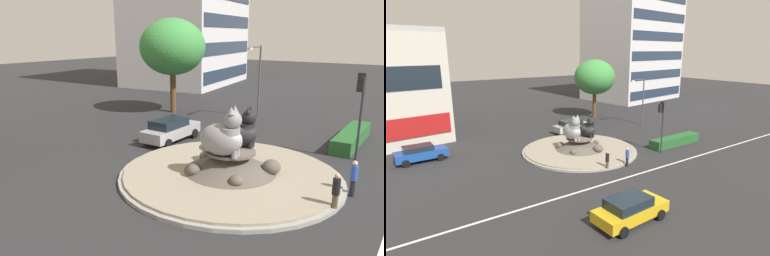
% 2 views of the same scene
% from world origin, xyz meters
% --- Properties ---
extents(ground_plane, '(160.00, 160.00, 0.00)m').
position_xyz_m(ground_plane, '(0.00, 0.00, 0.00)').
color(ground_plane, '#28282B').
extents(roundabout_island, '(11.15, 11.15, 1.40)m').
position_xyz_m(roundabout_island, '(0.00, -0.01, 0.44)').
color(roundabout_island, gray).
rests_on(roundabout_island, ground).
extents(cat_statue_grey, '(1.58, 2.56, 2.45)m').
position_xyz_m(cat_statue_grey, '(-0.88, -0.10, 2.29)').
color(cat_statue_grey, gray).
rests_on(cat_statue_grey, roundabout_island).
extents(cat_statue_black, '(1.43, 2.27, 2.15)m').
position_xyz_m(cat_statue_black, '(0.92, -0.11, 2.18)').
color(cat_statue_black, black).
rests_on(cat_statue_black, roundabout_island).
extents(traffic_light_mast, '(0.77, 0.48, 4.98)m').
position_xyz_m(traffic_light_mast, '(6.25, -4.65, 3.65)').
color(traffic_light_mast, '#2D2D33').
rests_on(traffic_light_mast, ground).
extents(clipped_hedge_strip, '(6.50, 1.20, 0.90)m').
position_xyz_m(clipped_hedge_strip, '(9.50, -3.84, 0.45)').
color(clipped_hedge_strip, '#235B28').
rests_on(clipped_hedge_strip, ground).
extents(broadleaf_tree_behind_island, '(5.88, 5.88, 8.41)m').
position_xyz_m(broadleaf_tree_behind_island, '(10.88, 11.97, 5.89)').
color(broadleaf_tree_behind_island, brown).
rests_on(broadleaf_tree_behind_island, ground).
extents(streetlight_arm, '(2.32, 0.24, 6.11)m').
position_xyz_m(streetlight_arm, '(12.93, 4.55, 3.64)').
color(streetlight_arm, '#4C4C51').
rests_on(streetlight_arm, ground).
extents(pedestrian_black_shirt, '(0.31, 0.31, 1.66)m').
position_xyz_m(pedestrian_black_shirt, '(-0.91, -5.36, 0.89)').
color(pedestrian_black_shirt, brown).
rests_on(pedestrian_black_shirt, ground).
extents(pedestrian_blue_shirt, '(0.31, 0.31, 1.66)m').
position_xyz_m(pedestrian_blue_shirt, '(1.07, -5.63, 0.89)').
color(pedestrian_blue_shirt, black).
rests_on(pedestrian_blue_shirt, ground).
extents(hatchback_near_shophouse, '(4.59, 2.03, 1.58)m').
position_xyz_m(hatchback_near_shophouse, '(3.25, 6.31, 0.82)').
color(hatchback_near_shophouse, '#99999E').
rests_on(hatchback_near_shophouse, ground).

